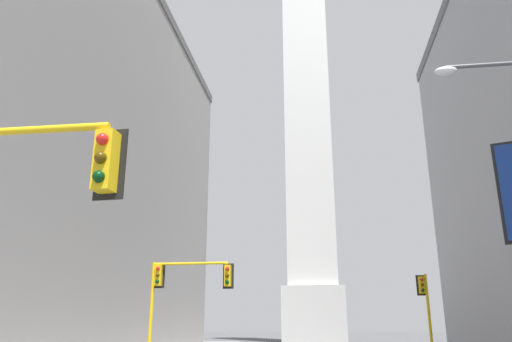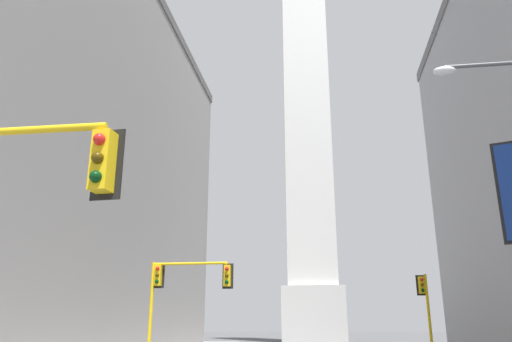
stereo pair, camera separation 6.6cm
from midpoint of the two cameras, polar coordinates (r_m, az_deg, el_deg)
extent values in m
cube|color=silver|center=(60.36, 6.76, -15.99)|extent=(7.13, 7.13, 6.15)
cube|color=silver|center=(69.55, 5.77, 12.45)|extent=(5.70, 5.70, 60.14)
cube|color=yellow|center=(9.17, -16.89, 1.08)|extent=(0.36, 0.36, 1.10)
cube|color=black|center=(9.32, -16.37, 0.74)|extent=(0.58, 0.07, 1.32)
sphere|color=red|center=(9.13, -17.26, 3.48)|extent=(0.22, 0.22, 0.22)
sphere|color=#483506|center=(9.02, -17.45, 1.45)|extent=(0.22, 0.22, 0.22)
sphere|color=#073410|center=(8.92, -17.65, -0.62)|extent=(0.22, 0.22, 0.22)
cylinder|color=yellow|center=(35.36, 19.20, -15.13)|extent=(0.18, 0.18, 5.02)
cube|color=yellow|center=(35.40, 18.44, -12.26)|extent=(0.38, 0.38, 1.10)
cube|color=black|center=(35.57, 18.35, -12.29)|extent=(0.58, 0.09, 1.32)
sphere|color=red|center=(35.24, 18.47, -11.68)|extent=(0.22, 0.22, 0.22)
sphere|color=#483506|center=(35.21, 18.52, -12.23)|extent=(0.22, 0.22, 0.22)
sphere|color=#073410|center=(35.19, 18.58, -12.78)|extent=(0.22, 0.22, 0.22)
cylinder|color=yellow|center=(27.86, -11.85, -15.32)|extent=(0.18, 0.18, 5.03)
cube|color=yellow|center=(27.88, -11.04, -11.62)|extent=(0.34, 0.34, 1.10)
cube|color=black|center=(28.05, -10.93, -11.66)|extent=(0.58, 0.03, 1.32)
sphere|color=red|center=(27.74, -11.12, -10.88)|extent=(0.22, 0.22, 0.22)
sphere|color=#483506|center=(27.70, -11.16, -11.58)|extent=(0.22, 0.22, 0.22)
sphere|color=#073410|center=(27.67, -11.20, -12.28)|extent=(0.22, 0.22, 0.22)
cylinder|color=yellow|center=(27.44, -7.45, -10.45)|extent=(4.07, 0.14, 0.14)
sphere|color=yellow|center=(28.04, -11.54, -10.39)|extent=(0.18, 0.18, 0.18)
cube|color=yellow|center=(26.92, -3.23, -11.86)|extent=(0.34, 0.34, 1.10)
cube|color=black|center=(27.09, -3.16, -11.90)|extent=(0.58, 0.03, 1.32)
sphere|color=red|center=(26.77, -3.29, -11.10)|extent=(0.22, 0.22, 0.22)
sphere|color=#483506|center=(26.73, -3.30, -11.82)|extent=(0.22, 0.22, 0.22)
sphere|color=#073410|center=(26.70, -3.31, -12.55)|extent=(0.22, 0.22, 0.22)
cylinder|color=#4C4C51|center=(16.34, 26.24, 10.94)|extent=(3.14, 0.12, 0.12)
ellipsoid|color=silver|center=(15.85, 20.83, 10.63)|extent=(0.64, 0.36, 0.26)
camera|label=1|loc=(0.03, -89.96, -0.01)|focal=35.00mm
camera|label=2|loc=(0.03, 90.04, 0.01)|focal=35.00mm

